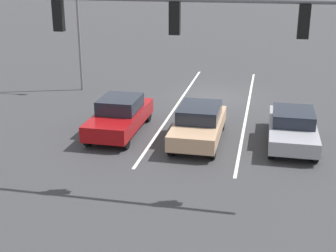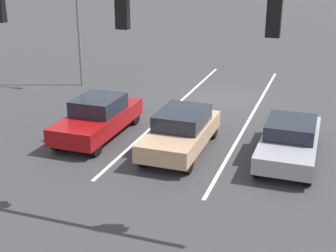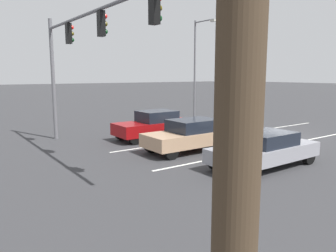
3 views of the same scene
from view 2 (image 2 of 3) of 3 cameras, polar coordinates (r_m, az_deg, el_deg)
The scene contains 8 objects.
ground_plane at distance 23.55m, azimuth 6.68°, elevation 3.38°, with size 240.00×240.00×0.00m, color #333335.
lane_stripe_left_divider at distance 21.22m, azimuth 10.17°, elevation 1.30°, with size 0.12×16.27×0.01m, color silver.
lane_stripe_center_divider at distance 22.04m, azimuth 0.79°, elevation 2.35°, with size 0.12×16.27×0.01m, color silver.
car_maroon_rightlane_front at distance 18.47m, azimuth -8.50°, elevation 1.09°, with size 1.84×4.67×1.57m.
car_gray_leftlane_front at distance 16.82m, azimuth 14.62°, elevation -1.59°, with size 1.86×4.74×1.38m.
car_tan_midlane_front at distance 16.92m, azimuth 1.61°, elevation -0.55°, with size 1.86×4.49×1.49m.
traffic_signal_gantry at distance 13.10m, azimuth -14.64°, elevation 11.45°, with size 12.77×0.37×6.55m.
street_lamp_right_shoulder at distance 25.30m, azimuth -10.51°, elevation 14.67°, with size 2.26×0.24×7.62m.
Camera 2 is at (-4.86, 22.02, 6.78)m, focal length 50.00 mm.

